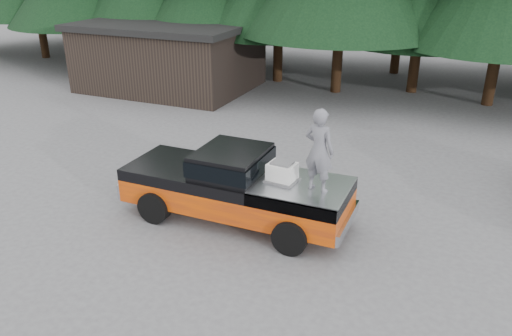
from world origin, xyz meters
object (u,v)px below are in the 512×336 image
at_px(utility_building, 170,55).
at_px(man_on_bed, 319,150).
at_px(pickup_truck, 236,196).
at_px(air_compressor, 282,173).

bearing_deg(utility_building, man_on_bed, -45.37).
height_order(pickup_truck, air_compressor, air_compressor).
relative_size(air_compressor, man_on_bed, 0.33).
bearing_deg(pickup_truck, man_on_bed, -3.77).
height_order(man_on_bed, utility_building, man_on_bed).
height_order(air_compressor, utility_building, utility_building).
relative_size(air_compressor, utility_building, 0.08).
bearing_deg(air_compressor, utility_building, 137.98).
relative_size(pickup_truck, man_on_bed, 3.03).
bearing_deg(air_compressor, pickup_truck, -175.75).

